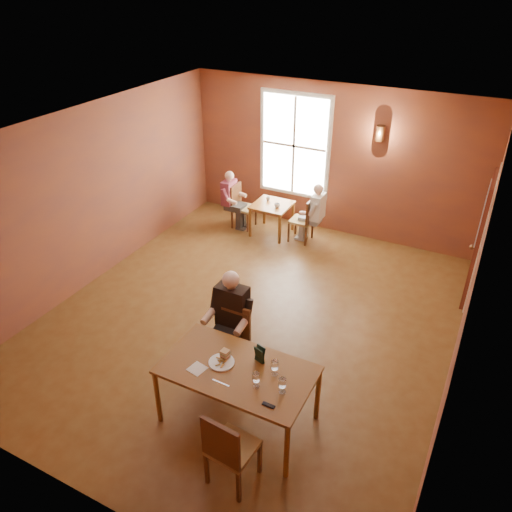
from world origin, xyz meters
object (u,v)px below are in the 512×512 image
at_px(diner_main, 227,334).
at_px(chair_diner_white, 301,219).
at_px(chair_empty, 233,446).
at_px(second_table, 272,219).
at_px(chair_diner_maroon, 244,207).
at_px(diner_maroon, 243,201).
at_px(main_table, 238,395).
at_px(chair_diner_main, 229,345).
at_px(diner_white, 303,214).

bearing_deg(diner_main, chair_diner_white, -81.28).
relative_size(chair_empty, second_table, 1.39).
bearing_deg(chair_diner_maroon, diner_main, 25.52).
relative_size(chair_empty, diner_maroon, 0.87).
xyz_separation_m(main_table, chair_diner_white, (-1.12, 4.63, 0.04)).
bearing_deg(chair_diner_white, diner_main, -171.28).
relative_size(chair_diner_maroon, diner_maroon, 0.78).
relative_size(main_table, chair_diner_main, 1.77).
distance_m(chair_empty, diner_maroon, 6.05).
bearing_deg(chair_diner_white, chair_diner_main, -171.21).
height_order(main_table, diner_white, diner_white).
relative_size(second_table, diner_white, 0.62).
bearing_deg(main_table, diner_maroon, 117.84).
bearing_deg(chair_diner_maroon, main_table, 27.54).
xyz_separation_m(second_table, chair_diner_white, (0.65, 0.00, 0.13)).
height_order(chair_diner_white, diner_maroon, diner_maroon).
relative_size(chair_diner_white, diner_white, 0.77).
height_order(main_table, chair_diner_white, chair_diner_white).
bearing_deg(diner_white, diner_main, -171.70).
bearing_deg(chair_diner_maroon, second_table, 90.00).
bearing_deg(diner_main, chair_diner_maroon, -64.48).
distance_m(chair_diner_main, second_table, 4.18).
distance_m(second_table, diner_white, 0.73).
distance_m(chair_diner_white, chair_diner_maroon, 1.30).
xyz_separation_m(chair_diner_main, diner_main, (0.00, -0.03, 0.21)).
distance_m(diner_white, chair_diner_maroon, 1.34).
xyz_separation_m(second_table, chair_diner_maroon, (-0.65, 0.00, 0.14)).
distance_m(diner_main, second_table, 4.22).
xyz_separation_m(diner_main, diner_maroon, (-1.95, 4.01, -0.12)).
bearing_deg(diner_maroon, diner_white, 90.00).
height_order(chair_diner_main, diner_white, diner_white).
relative_size(chair_diner_main, chair_diner_white, 1.09).
bearing_deg(second_table, chair_diner_maroon, 180.00).
height_order(diner_main, chair_empty, diner_main).
xyz_separation_m(main_table, second_table, (-1.77, 4.63, -0.09)).
distance_m(second_table, chair_diner_maroon, 0.66).
height_order(chair_empty, diner_white, diner_white).
distance_m(main_table, second_table, 4.96).
xyz_separation_m(main_table, chair_diner_maroon, (-2.42, 4.63, 0.05)).
relative_size(chair_diner_main, second_table, 1.35).
bearing_deg(chair_diner_maroon, chair_diner_main, 25.69).
xyz_separation_m(chair_empty, chair_diner_maroon, (-2.76, 5.37, -0.05)).
height_order(second_table, chair_diner_maroon, chair_diner_maroon).
bearing_deg(chair_empty, chair_diner_main, 126.44).
height_order(chair_empty, chair_diner_white, chair_empty).
relative_size(diner_main, chair_diner_white, 1.54).
xyz_separation_m(chair_diner_white, diner_white, (0.03, 0.00, 0.14)).
height_order(chair_empty, diner_maroon, diner_maroon).
distance_m(second_table, chair_diner_white, 0.66).
height_order(second_table, diner_maroon, diner_maroon).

